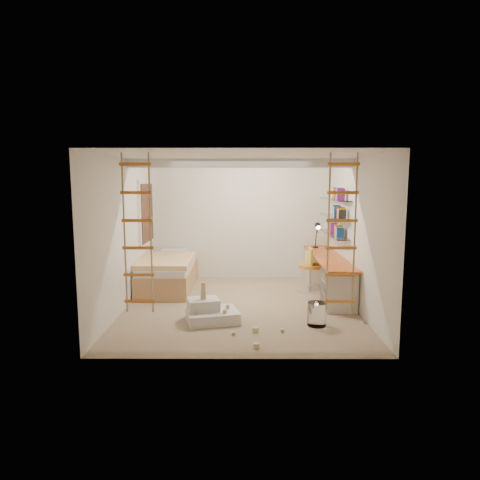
{
  "coord_description": "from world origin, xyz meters",
  "views": [
    {
      "loc": [
        0.03,
        -7.36,
        2.23
      ],
      "look_at": [
        0.0,
        0.3,
        1.15
      ],
      "focal_mm": 32.0,
      "sensor_mm": 36.0,
      "label": 1
    }
  ],
  "objects_px": {
    "desk": "(327,274)",
    "bed": "(168,273)",
    "play_platform": "(210,312)",
    "swivel_chair": "(310,275)"
  },
  "relations": [
    {
      "from": "desk",
      "to": "swivel_chair",
      "type": "distance_m",
      "value": 0.38
    },
    {
      "from": "bed",
      "to": "play_platform",
      "type": "xyz_separation_m",
      "value": [
        1.0,
        -2.02,
        -0.19
      ]
    },
    {
      "from": "desk",
      "to": "play_platform",
      "type": "bearing_deg",
      "value": -143.0
    },
    {
      "from": "bed",
      "to": "play_platform",
      "type": "bearing_deg",
      "value": -63.55
    },
    {
      "from": "desk",
      "to": "swivel_chair",
      "type": "relative_size",
      "value": 3.16
    },
    {
      "from": "bed",
      "to": "play_platform",
      "type": "height_order",
      "value": "bed"
    },
    {
      "from": "desk",
      "to": "bed",
      "type": "height_order",
      "value": "desk"
    },
    {
      "from": "desk",
      "to": "bed",
      "type": "relative_size",
      "value": 1.4
    },
    {
      "from": "play_platform",
      "to": "swivel_chair",
      "type": "bearing_deg",
      "value": 44.51
    },
    {
      "from": "desk",
      "to": "swivel_chair",
      "type": "xyz_separation_m",
      "value": [
        -0.32,
        0.19,
        -0.08
      ]
    }
  ]
}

